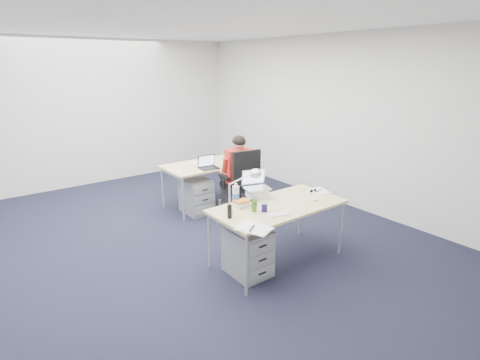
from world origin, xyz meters
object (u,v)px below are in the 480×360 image
office_chair (240,197)px  drawer_pedestal_far (196,196)px  desk_near (278,209)px  far_cup (227,154)px  seated_person (235,174)px  drawer_pedestal_near (248,251)px  bear_figurine (254,205)px  wireless_keyboard (278,214)px  headphones (249,202)px  computer_mouse (315,199)px  book_stack (242,203)px  silver_laptop (257,185)px  desk_far (212,166)px  water_bottle (236,194)px  can_koozie (264,207)px  dark_laptop (209,162)px  desk_lamp (240,191)px  cordless_phone (230,212)px  sunglasses (313,191)px

office_chair → drawer_pedestal_far: 0.73m
desk_near → drawer_pedestal_far: (0.03, 1.96, -0.41)m
far_cup → seated_person: bearing=-115.7°
drawer_pedestal_near → bear_figurine: bearing=17.7°
office_chair → wireless_keyboard: size_ratio=4.46×
headphones → drawer_pedestal_near: bearing=-125.7°
computer_mouse → book_stack: 0.91m
silver_laptop → book_stack: silver_laptop is taller
desk_far → headphones: bearing=-110.1°
computer_mouse → bear_figurine: bear_figurine is taller
headphones → book_stack: (-0.12, -0.03, 0.02)m
desk_near → bear_figurine: size_ratio=10.21×
seated_person → water_bottle: (-0.92, -1.27, 0.21)m
book_stack → drawer_pedestal_near: bearing=-112.7°
desk_near → can_koozie: (-0.27, -0.06, 0.10)m
desk_near → bear_figurine: (-0.35, 0.03, 0.12)m
wireless_keyboard → can_koozie: bearing=127.0°
desk_far → drawer_pedestal_far: desk_far is taller
desk_far → dark_laptop: bearing=-129.5°
wireless_keyboard → headphones: size_ratio=1.11×
seated_person → wireless_keyboard: 1.94m
wireless_keyboard → book_stack: 0.47m
seated_person → bear_figurine: (-0.87, -1.55, 0.16)m
seated_person → dark_laptop: 0.46m
desk_lamp → can_koozie: bearing=-66.9°
seated_person → cordless_phone: size_ratio=8.24×
far_cup → desk_far: bearing=-154.5°
headphones → can_koozie: can_koozie is taller
seated_person → desk_lamp: seated_person is taller
desk_near → water_bottle: size_ratio=6.07×
seated_person → cordless_phone: 1.97m
seated_person → can_koozie: bearing=-102.7°
cordless_phone → water_bottle: bearing=53.1°
drawer_pedestal_far → can_koozie: can_koozie is taller
drawer_pedestal_far → cordless_phone: cordless_phone is taller
water_bottle → silver_laptop: bearing=6.9°
desk_far → cordless_phone: size_ratio=10.32×
cordless_phone → desk_lamp: desk_lamp is taller
wireless_keyboard → bear_figurine: 0.29m
silver_laptop → desk_near: bearing=-67.1°
silver_laptop → cordless_phone: bearing=-137.0°
headphones → seated_person: bearing=63.5°
far_cup → can_koozie: bearing=-115.9°
seated_person → water_bottle: bearing=-112.8°
dark_laptop → desk_lamp: bearing=-105.7°
dark_laptop → sunglasses: bearing=-69.1°
water_bottle → far_cup: water_bottle is taller
seated_person → water_bottle: seated_person is taller
silver_laptop → bear_figurine: size_ratio=2.10×
sunglasses → office_chair: bearing=105.6°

